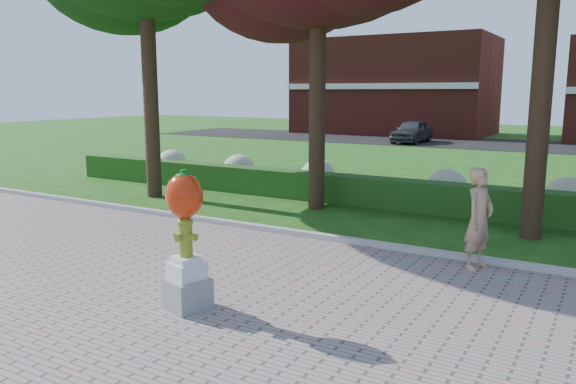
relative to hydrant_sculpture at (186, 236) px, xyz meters
The scene contains 9 objects.
ground 1.83m from the hydrant_sculpture, 82.27° to the left, with size 100.00×100.00×0.00m, color #1E4B12.
curb 4.56m from the hydrant_sculpture, 87.48° to the left, with size 40.00×0.18×0.15m, color #ADADA5.
lawn_hedge 8.47m from the hydrant_sculpture, 88.68° to the left, with size 24.00×0.70×0.80m, color #1B4112.
hydrangea_row 9.48m from the hydrant_sculpture, 85.36° to the left, with size 20.10×1.10×0.99m.
street 29.46m from the hydrant_sculpture, 89.62° to the left, with size 50.00×8.00×0.02m, color black.
building_left 36.85m from the hydrant_sculpture, 105.47° to the left, with size 14.00×8.00×7.00m, color maroon.
hydrant_sculpture is the anchor object (origin of this frame).
woman 5.15m from the hydrant_sculpture, 51.72° to the left, with size 0.66×0.43×1.80m, color tan.
parked_car 28.46m from the hydrant_sculpture, 101.90° to the left, with size 1.65×4.10×1.40m, color #3C4044.
Camera 1 is at (4.97, -7.33, 3.13)m, focal length 35.00 mm.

